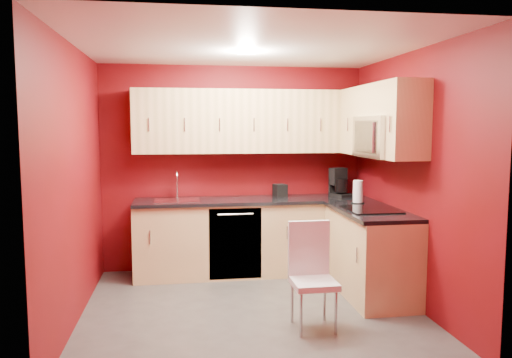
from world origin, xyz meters
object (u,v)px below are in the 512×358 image
object	(u,v)px
microwave	(384,137)
dining_chair	(314,277)
sink	(177,197)
paper_towel	(358,192)
coffee_maker	(342,182)
napkin_holder	(280,190)

from	to	relation	value
microwave	dining_chair	xyz separation A→B (m)	(-0.92, -0.74, -1.20)
sink	paper_towel	bearing A→B (deg)	-15.20
microwave	sink	distance (m)	2.43
sink	coffee_maker	distance (m)	2.01
microwave	paper_towel	world-z (taller)	microwave
sink	napkin_holder	size ratio (longest dim) A/B	3.37
microwave	napkin_holder	distance (m)	1.54
microwave	sink	size ratio (longest dim) A/B	1.46
coffee_maker	dining_chair	xyz separation A→B (m)	(-0.83, -1.76, -0.62)
napkin_holder	dining_chair	distance (m)	1.91
microwave	napkin_holder	world-z (taller)	microwave
paper_towel	dining_chair	distance (m)	1.57
dining_chair	coffee_maker	bearing A→B (deg)	64.23
paper_towel	napkin_holder	bearing A→B (deg)	139.92
sink	dining_chair	world-z (taller)	sink
coffee_maker	dining_chair	distance (m)	2.04
microwave	coffee_maker	size ratio (longest dim) A/B	2.20
napkin_holder	dining_chair	bearing A→B (deg)	-92.24
sink	napkin_holder	xyz separation A→B (m)	(1.25, 0.09, 0.04)
napkin_holder	paper_towel	bearing A→B (deg)	-40.08
napkin_holder	microwave	bearing A→B (deg)	-52.29
coffee_maker	paper_towel	size ratio (longest dim) A/B	1.35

